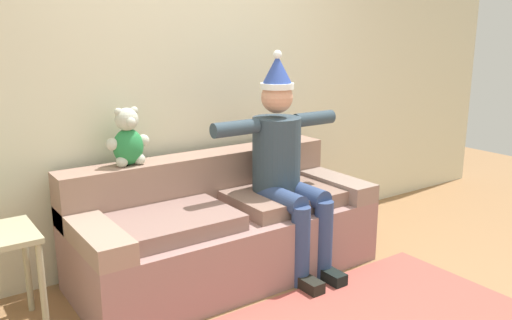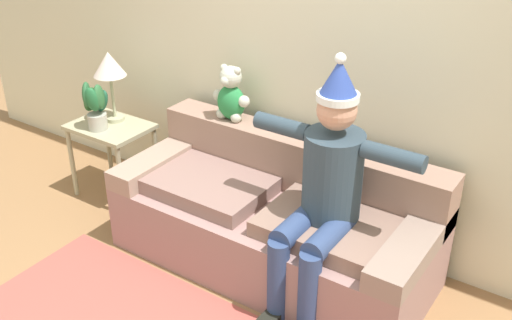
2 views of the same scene
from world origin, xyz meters
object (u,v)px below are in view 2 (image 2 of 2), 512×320
object	(u,v)px
person_seated	(324,188)
side_table	(111,137)
potted_plant	(95,105)
teddy_bear	(231,95)
table_lamp	(109,67)
couch	(276,220)

from	to	relation	value
person_seated	side_table	bearing A→B (deg)	174.38
side_table	potted_plant	world-z (taller)	potted_plant
person_seated	side_table	size ratio (longest dim) A/B	2.55
teddy_bear	potted_plant	distance (m)	1.05
side_table	person_seated	bearing A→B (deg)	-5.62
person_seated	potted_plant	size ratio (longest dim) A/B	4.03
person_seated	potted_plant	world-z (taller)	person_seated
person_seated	potted_plant	distance (m)	1.93
side_table	table_lamp	distance (m)	0.53
person_seated	teddy_bear	bearing A→B (deg)	155.76
teddy_bear	side_table	bearing A→B (deg)	-165.86
couch	side_table	xyz separation A→B (m)	(-1.50, 0.03, 0.18)
couch	teddy_bear	world-z (taller)	teddy_bear
couch	person_seated	size ratio (longest dim) A/B	1.34
table_lamp	potted_plant	world-z (taller)	table_lamp
person_seated	side_table	xyz separation A→B (m)	(-1.91, 0.19, -0.27)
table_lamp	person_seated	bearing A→B (deg)	-8.08
couch	potted_plant	xyz separation A→B (m)	(-1.52, -0.06, 0.46)
potted_plant	teddy_bear	bearing A→B (deg)	18.77
side_table	couch	bearing A→B (deg)	-1.08
teddy_bear	potted_plant	bearing A→B (deg)	-161.23
couch	teddy_bear	xyz separation A→B (m)	(-0.54, 0.27, 0.65)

